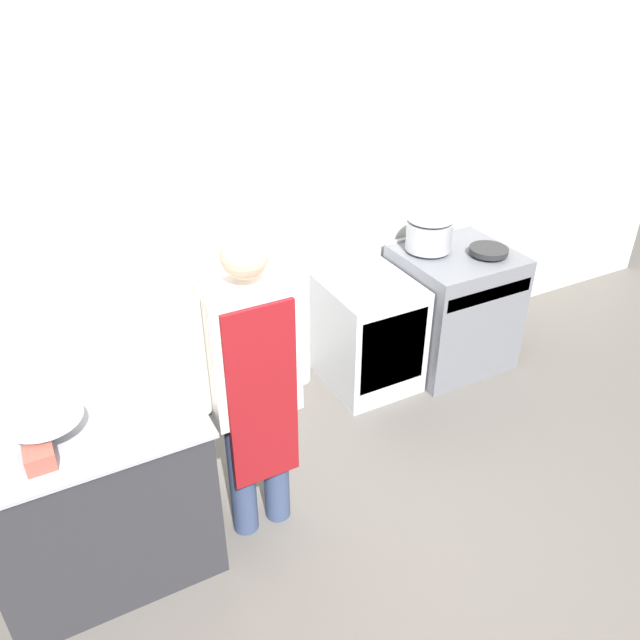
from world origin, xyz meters
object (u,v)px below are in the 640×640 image
Objects in this scene: person_cook at (253,379)px; plastic_tub at (40,458)px; stove at (452,307)px; fridge_unit at (367,333)px; saute_pan at (489,250)px; stock_pot at (429,232)px; mixing_bowl at (46,427)px.

person_cook is 14.90× the size of plastic_tub.
fridge_unit is at bearing 175.54° from stove.
person_cook is at bearing -156.76° from stove.
saute_pan is (2.07, 0.69, -0.05)m from person_cook.
plastic_tub reaches higher than saute_pan.
stove is 0.53m from saute_pan.
person_cook reaches higher than fridge_unit.
stock_pot is 0.43m from saute_pan.
fridge_unit is at bearing 35.96° from person_cook.
person_cook reaches higher than stock_pot.
person_cook is at bearing -144.04° from fridge_unit.
plastic_tub is at bearing -165.93° from saute_pan.
fridge_unit is 2.45m from plastic_tub.
plastic_tub is (-0.98, -0.07, -0.02)m from person_cook.
stock_pot reaches higher than stove.
mixing_bowl is 2.82× the size of plastic_tub.
fridge_unit is 1.60m from person_cook.
plastic_tub is 2.90m from stock_pot.
person_cook is 2.18m from saute_pan.
saute_pan is (0.86, -0.18, 0.53)m from fridge_unit.
person_cook is 0.98m from plastic_tub.
fridge_unit is 0.83m from stock_pot.
stove is at bearing -4.46° from fridge_unit.
saute_pan is (3.00, 0.58, -0.04)m from mixing_bowl.
saute_pan reaches higher than fridge_unit.
fridge_unit is 2.47× the size of stock_pot.
person_cook is at bearing -151.27° from stock_pot.
stock_pot is at bearing 28.73° from person_cook.
mixing_bowl is 1.21× the size of saute_pan.
plastic_tub is at bearing -175.83° from person_cook.
mixing_bowl is at bearing -162.51° from stock_pot.
mixing_bowl is at bearing -160.31° from fridge_unit.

